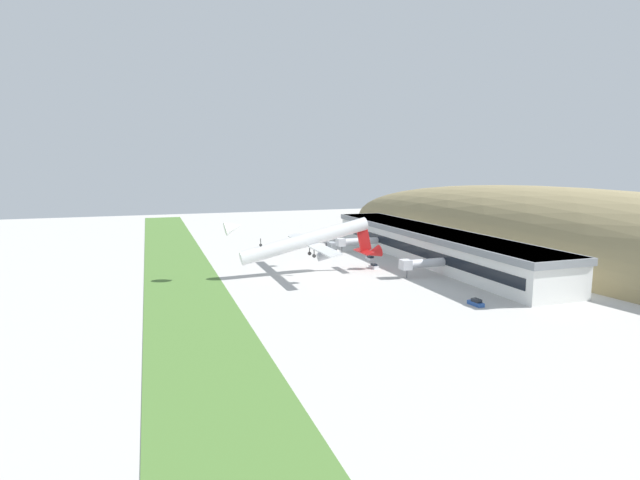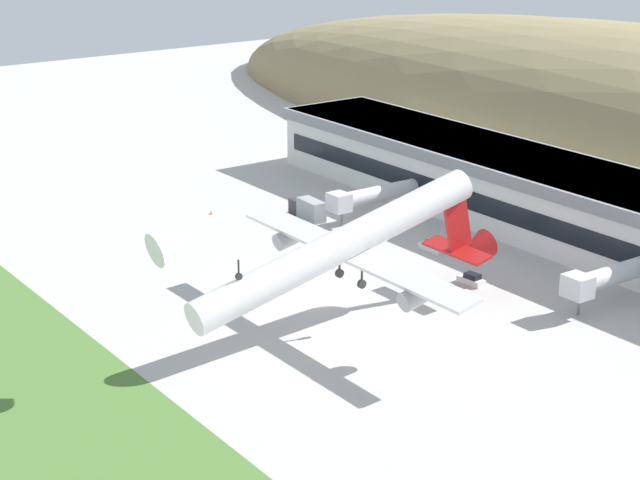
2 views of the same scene
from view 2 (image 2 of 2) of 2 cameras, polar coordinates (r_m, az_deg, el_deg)
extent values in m
plane|color=#B7B5AF|center=(138.28, -0.26, -3.26)|extent=(396.58, 396.58, 0.00)
cube|color=#4C7533|center=(121.79, -15.41, -7.17)|extent=(356.92, 21.00, 0.08)
cube|color=white|center=(165.17, 12.65, 1.97)|extent=(119.91, 17.80, 10.72)
cube|color=gray|center=(163.98, 12.76, 3.44)|extent=(121.11, 19.00, 1.93)
cube|color=black|center=(158.97, 10.48, 1.25)|extent=(115.11, 0.16, 3.00)
cylinder|color=silver|center=(170.51, 3.09, 2.47)|extent=(2.60, 15.29, 2.60)
cube|color=silver|center=(166.00, 1.03, 2.03)|extent=(3.38, 2.86, 2.86)
cylinder|color=slate|center=(166.87, 1.16, 1.40)|extent=(0.36, 0.36, 4.00)
cylinder|color=silver|center=(140.59, 15.30, -1.83)|extent=(2.60, 12.86, 2.60)
cube|color=silver|center=(135.89, 13.57, -2.41)|extent=(3.38, 2.86, 2.86)
cylinder|color=slate|center=(136.97, 13.65, -3.15)|extent=(0.36, 0.36, 4.00)
cylinder|color=white|center=(126.78, 0.95, -0.37)|extent=(4.04, 40.31, 12.86)
cone|color=white|center=(114.11, -7.87, -0.14)|extent=(3.96, 5.20, 4.84)
cone|color=red|center=(142.18, 8.15, -0.55)|extent=(3.96, 5.99, 5.02)
cube|color=red|center=(138.51, 7.30, 1.16)|extent=(0.50, 5.45, 9.23)
cube|color=red|center=(140.02, 7.28, -0.53)|extent=(10.50, 2.84, 0.98)
cube|color=white|center=(128.29, 1.65, -0.69)|extent=(41.84, 3.61, 1.23)
cylinder|color=#9E9EA3|center=(138.08, -1.70, 0.12)|extent=(2.30, 4.02, 3.04)
cylinder|color=#9E9EA3|center=(119.41, 5.11, -3.02)|extent=(2.30, 4.02, 3.04)
cylinder|color=#2D2D2D|center=(130.70, 1.05, -1.34)|extent=(0.28, 0.28, 2.20)
cylinder|color=#2D2D2D|center=(131.09, 1.05, -1.79)|extent=(0.45, 1.10, 1.10)
cylinder|color=#2D2D2D|center=(127.41, 2.25, -1.90)|extent=(0.28, 0.28, 2.20)
cylinder|color=#2D2D2D|center=(127.80, 2.24, -2.36)|extent=(0.45, 1.10, 1.10)
cylinder|color=#2D2D2D|center=(119.40, -4.37, -1.51)|extent=(0.22, 0.22, 1.98)
cylinder|color=#2D2D2D|center=(119.75, -4.35, -1.95)|extent=(0.30, 0.83, 0.82)
cube|color=silver|center=(157.14, 6.04, -0.43)|extent=(4.58, 1.76, 0.87)
cube|color=black|center=(156.72, 6.10, -0.17)|extent=(2.52, 1.49, 0.72)
cube|color=silver|center=(145.16, 8.06, -2.17)|extent=(3.98, 1.94, 0.85)
cube|color=black|center=(144.77, 8.13, -1.91)|extent=(2.23, 1.55, 0.70)
cube|color=#333338|center=(173.35, -1.16, 1.81)|extent=(2.65, 2.47, 2.47)
cube|color=black|center=(174.27, -1.38, 2.06)|extent=(0.19, 1.98, 1.09)
cube|color=#999EA3|center=(170.03, -0.47, 1.62)|extent=(5.47, 2.63, 3.29)
cube|color=orange|center=(174.30, -5.82, 1.39)|extent=(0.52, 0.52, 0.03)
cone|color=orange|center=(174.21, -5.83, 1.48)|extent=(0.40, 0.40, 0.55)
camera|label=1|loc=(57.13, 105.94, -26.14)|focal=28.00mm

